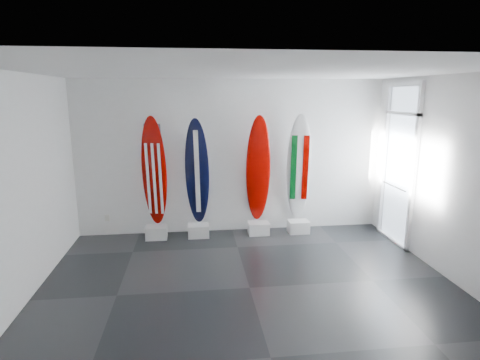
{
  "coord_description": "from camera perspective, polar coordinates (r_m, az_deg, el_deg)",
  "views": [
    {
      "loc": [
        -0.76,
        -5.14,
        2.72
      ],
      "look_at": [
        0.03,
        1.4,
        1.28
      ],
      "focal_mm": 29.56,
      "sensor_mm": 36.0,
      "label": 1
    }
  ],
  "objects": [
    {
      "name": "ceiling",
      "position": [
        5.2,
        1.58,
        15.44
      ],
      "size": [
        6.0,
        6.0,
        0.0
      ],
      "primitive_type": "plane",
      "rotation": [
        3.14,
        0.0,
        0.0
      ],
      "color": "white",
      "rests_on": "wall_back"
    },
    {
      "name": "wall_back",
      "position": [
        7.77,
        -1.2,
        3.32
      ],
      "size": [
        6.0,
        0.0,
        6.0
      ],
      "primitive_type": "plane",
      "rotation": [
        1.57,
        0.0,
        0.0
      ],
      "color": "white",
      "rests_on": "ground"
    },
    {
      "name": "display_block_swiss",
      "position": [
        7.86,
        2.69,
        -6.96
      ],
      "size": [
        0.4,
        0.3,
        0.24
      ],
      "primitive_type": "cube",
      "color": "silver",
      "rests_on": "floor"
    },
    {
      "name": "wall_front",
      "position": [
        3.0,
        8.59,
        -11.74
      ],
      "size": [
        6.0,
        0.0,
        6.0
      ],
      "primitive_type": "plane",
      "rotation": [
        -1.57,
        0.0,
        0.0
      ],
      "color": "white",
      "rests_on": "ground"
    },
    {
      "name": "display_block_usa",
      "position": [
        7.8,
        -11.96,
        -7.4
      ],
      "size": [
        0.4,
        0.3,
        0.24
      ],
      "primitive_type": "cube",
      "color": "silver",
      "rests_on": "floor"
    },
    {
      "name": "surfboard_swiss",
      "position": [
        7.66,
        2.65,
        1.56
      ],
      "size": [
        0.48,
        0.3,
        2.1
      ],
      "primitive_type": "ellipsoid",
      "rotation": [
        0.1,
        0.0,
        -0.01
      ],
      "color": "#930400",
      "rests_on": "display_block_swiss"
    },
    {
      "name": "display_block_italy",
      "position": [
        8.03,
        8.41,
        -6.67
      ],
      "size": [
        0.4,
        0.3,
        0.24
      ],
      "primitive_type": "cube",
      "color": "silver",
      "rests_on": "floor"
    },
    {
      "name": "wall_right",
      "position": [
        6.48,
        28.74,
        -0.03
      ],
      "size": [
        0.0,
        5.0,
        5.0
      ],
      "primitive_type": "plane",
      "rotation": [
        1.57,
        0.0,
        -1.57
      ],
      "color": "white",
      "rests_on": "ground"
    },
    {
      "name": "display_block_navy",
      "position": [
        7.76,
        -6.01,
        -7.28
      ],
      "size": [
        0.4,
        0.3,
        0.24
      ],
      "primitive_type": "cube",
      "color": "silver",
      "rests_on": "floor"
    },
    {
      "name": "balcony",
      "position": [
        8.67,
        29.2,
        -4.09
      ],
      "size": [
        2.8,
        2.2,
        1.2
      ],
      "primitive_type": null,
      "color": "slate",
      "rests_on": "ground"
    },
    {
      "name": "glass_door",
      "position": [
        7.77,
        21.94,
        1.85
      ],
      "size": [
        0.12,
        1.16,
        2.85
      ],
      "primitive_type": null,
      "color": "white",
      "rests_on": "floor"
    },
    {
      "name": "floor",
      "position": [
        5.86,
        1.4,
        -15.29
      ],
      "size": [
        6.0,
        6.0,
        0.0
      ],
      "primitive_type": "plane",
      "color": "black",
      "rests_on": "ground"
    },
    {
      "name": "wall_outlet",
      "position": [
        8.15,
        -18.62,
        -5.21
      ],
      "size": [
        0.09,
        0.02,
        0.13
      ],
      "primitive_type": "cube",
      "color": "silver",
      "rests_on": "wall_back"
    },
    {
      "name": "wall_left",
      "position": [
        5.73,
        -29.7,
        -1.58
      ],
      "size": [
        0.0,
        5.0,
        5.0
      ],
      "primitive_type": "plane",
      "rotation": [
        1.57,
        0.0,
        1.57
      ],
      "color": "white",
      "rests_on": "ground"
    },
    {
      "name": "surfboard_usa",
      "position": [
        7.59,
        -12.28,
        1.18
      ],
      "size": [
        0.51,
        0.32,
        2.1
      ],
      "primitive_type": "ellipsoid",
      "rotation": [
        0.07,
        0.0,
        -0.2
      ],
      "color": "#930400",
      "rests_on": "display_block_usa"
    },
    {
      "name": "surfboard_italy",
      "position": [
        7.83,
        8.49,
        1.74
      ],
      "size": [
        0.53,
        0.39,
        2.12
      ],
      "primitive_type": "ellipsoid",
      "rotation": [
        0.11,
        0.0,
        -0.16
      ],
      "color": "white",
      "rests_on": "display_block_italy"
    },
    {
      "name": "surfboard_navy",
      "position": [
        7.56,
        -6.22,
        1.17
      ],
      "size": [
        0.51,
        0.34,
        2.05
      ],
      "primitive_type": "ellipsoid",
      "rotation": [
        0.08,
        0.0,
        -0.24
      ],
      "color": "black",
      "rests_on": "display_block_navy"
    }
  ]
}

